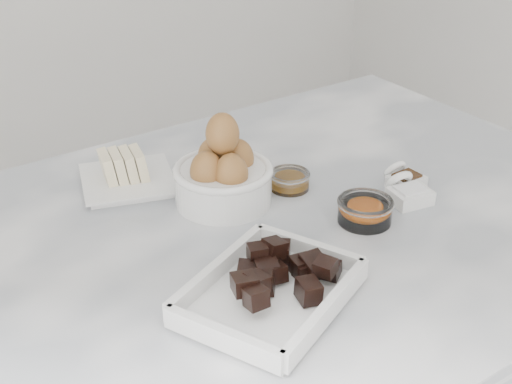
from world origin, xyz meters
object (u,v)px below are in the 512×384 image
Objects in this scene: egg_bowl at (223,175)px; honey_bowl at (290,180)px; vanilla_spoon at (403,178)px; salt_spoon at (407,192)px; butter_plate at (126,174)px; zest_bowl at (365,210)px; sugar_ramekin at (224,192)px; chocolate_dish at (270,288)px.

egg_bowl is 0.12m from honey_bowl.
salt_spoon is at bearing -128.16° from vanilla_spoon.
salt_spoon is (0.24, -0.16, -0.03)m from egg_bowl.
vanilla_spoon is at bearing -31.81° from honey_bowl.
butter_plate is 0.45m from salt_spoon.
butter_plate reaches higher than zest_bowl.
egg_bowl is at bearing 146.44° from salt_spoon.
salt_spoon is at bearing -40.90° from butter_plate.
egg_bowl reaches higher than sugar_ramekin.
zest_bowl is 0.10m from salt_spoon.
sugar_ramekin is at bearing 135.24° from zest_bowl.
egg_bowl is at bearing 70.15° from chocolate_dish.
zest_bowl is 1.03× the size of salt_spoon.
salt_spoon reaches higher than zest_bowl.
honey_bowl is (0.11, -0.02, -0.03)m from egg_bowl.
chocolate_dish reaches higher than salt_spoon.
sugar_ramekin reaches higher than vanilla_spoon.
chocolate_dish is 0.34m from salt_spoon.
salt_spoon is at bearing -46.86° from honey_bowl.
chocolate_dish is 0.39m from butter_plate.
chocolate_dish is 0.25m from sugar_ramekin.
egg_bowl is at bearing -53.41° from butter_plate.
honey_bowl is 0.19m from vanilla_spoon.
salt_spoon is at bearing -29.25° from sugar_ramekin.
salt_spoon is at bearing -33.56° from egg_bowl.
vanilla_spoon is at bearing 51.84° from salt_spoon.
chocolate_dish is 0.30m from honey_bowl.
vanilla_spoon is at bearing 20.75° from zest_bowl.
chocolate_dish is 0.25m from zest_bowl.
butter_plate reaches higher than honey_bowl.
salt_spoon reaches higher than vanilla_spoon.
salt_spoon is (-0.03, -0.04, 0.00)m from vanilla_spoon.
salt_spoon is (0.34, -0.30, -0.01)m from butter_plate.
chocolate_dish is 3.21× the size of zest_bowl.
sugar_ramekin is (0.08, 0.23, 0.00)m from chocolate_dish.
honey_bowl is at bearing 48.35° from chocolate_dish.
butter_plate is 2.81× the size of vanilla_spoon.
sugar_ramekin is (0.09, -0.16, 0.01)m from butter_plate.
chocolate_dish is at bearing -160.21° from vanilla_spoon.
butter_plate is (-0.01, 0.39, -0.00)m from chocolate_dish.
chocolate_dish is 0.27m from egg_bowl.
chocolate_dish is at bearing -164.55° from salt_spoon.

